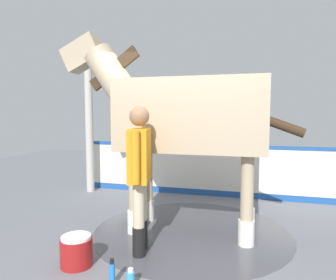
# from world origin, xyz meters

# --- Properties ---
(ground_plane) EXTENTS (16.00, 16.00, 0.02)m
(ground_plane) POSITION_xyz_m (0.00, 0.00, -0.01)
(ground_plane) COLOR slate
(wet_patch) EXTENTS (2.72, 2.72, 0.00)m
(wet_patch) POSITION_xyz_m (-0.16, 0.06, 0.00)
(wet_patch) COLOR #4C4C54
(wet_patch) RESTS_ON ground
(barrier_wall) EXTENTS (0.09, 5.46, 1.03)m
(barrier_wall) POSITION_xyz_m (-2.12, 0.06, 0.47)
(barrier_wall) COLOR silver
(barrier_wall) RESTS_ON ground
(roof_post_near) EXTENTS (0.16, 0.16, 3.10)m
(roof_post_near) POSITION_xyz_m (-1.77, -2.45, 1.55)
(roof_post_near) COLOR #B7B2A8
(roof_post_near) RESTS_ON ground
(horse) EXTENTS (0.95, 3.38, 2.79)m
(horse) POSITION_xyz_m (-0.16, -0.07, 1.59)
(horse) COLOR tan
(horse) RESTS_ON ground
(handler) EXTENTS (0.67, 0.33, 1.73)m
(handler) POSITION_xyz_m (0.63, -0.40, 1.00)
(handler) COLOR black
(handler) RESTS_ON ground
(wash_bucket) EXTENTS (0.34, 0.34, 0.33)m
(wash_bucket) POSITION_xyz_m (1.14, -0.94, 0.16)
(wash_bucket) COLOR maroon
(wash_bucket) RESTS_ON ground
(bottle_shampoo) EXTENTS (0.08, 0.08, 0.19)m
(bottle_shampoo) POSITION_xyz_m (1.37, -0.22, 0.09)
(bottle_shampoo) COLOR #3399CC
(bottle_shampoo) RESTS_ON ground
(bottle_spray) EXTENTS (0.06, 0.06, 0.26)m
(bottle_spray) POSITION_xyz_m (1.38, -0.40, 0.12)
(bottle_spray) COLOR blue
(bottle_spray) RESTS_ON ground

